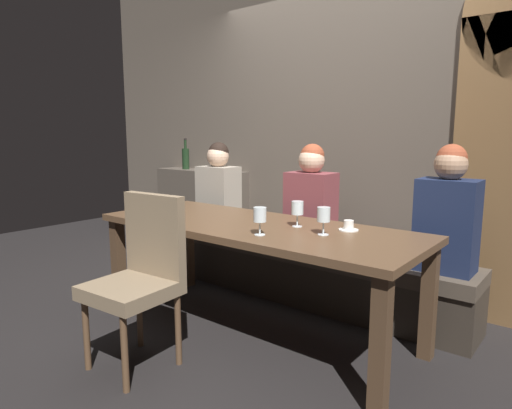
{
  "coord_description": "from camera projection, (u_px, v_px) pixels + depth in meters",
  "views": [
    {
      "loc": [
        1.77,
        -2.21,
        1.32
      ],
      "look_at": [
        -0.1,
        0.14,
        0.84
      ],
      "focal_mm": 30.96,
      "sensor_mm": 36.0,
      "label": 1
    }
  ],
  "objects": [
    {
      "name": "back_counter",
      "position": [
        202.0,
        215.0,
        4.69
      ],
      "size": [
        1.1,
        0.28,
        0.95
      ],
      "primitive_type": "cube",
      "color": "#494138",
      "rests_on": "ground"
    },
    {
      "name": "espresso_cup",
      "position": [
        349.0,
        226.0,
        2.68
      ],
      "size": [
        0.12,
        0.12,
        0.06
      ],
      "color": "white",
      "rests_on": "dining_table"
    },
    {
      "name": "diner_far_end",
      "position": [
        448.0,
        212.0,
        2.78
      ],
      "size": [
        0.36,
        0.24,
        0.81
      ],
      "color": "#192342",
      "rests_on": "banquette_bench"
    },
    {
      "name": "wine_glass_center_front",
      "position": [
        260.0,
        216.0,
        2.55
      ],
      "size": [
        0.08,
        0.08,
        0.16
      ],
      "color": "silver",
      "rests_on": "dining_table"
    },
    {
      "name": "chair_near_side",
      "position": [
        141.0,
        269.0,
        2.51
      ],
      "size": [
        0.47,
        0.47,
        0.98
      ],
      "color": "brown",
      "rests_on": "ground"
    },
    {
      "name": "banquette_bench",
      "position": [
        310.0,
        273.0,
        3.51
      ],
      "size": [
        2.5,
        0.44,
        0.45
      ],
      "color": "#312A23",
      "rests_on": "ground"
    },
    {
      "name": "folded_napkin",
      "position": [
        155.0,
        220.0,
        3.0
      ],
      "size": [
        0.11,
        0.1,
        0.01
      ],
      "primitive_type": "cube",
      "rotation": [
        0.0,
        0.0,
        -0.02
      ],
      "color": "silver",
      "rests_on": "dining_table"
    },
    {
      "name": "wine_glass_near_left",
      "position": [
        324.0,
        215.0,
        2.55
      ],
      "size": [
        0.08,
        0.08,
        0.16
      ],
      "color": "silver",
      "rests_on": "dining_table"
    },
    {
      "name": "back_wall_tiled",
      "position": [
        345.0,
        113.0,
        3.71
      ],
      "size": [
        6.0,
        0.12,
        3.0
      ],
      "primitive_type": "cube",
      "color": "brown",
      "rests_on": "ground"
    },
    {
      "name": "wine_glass_end_left",
      "position": [
        297.0,
        209.0,
        2.78
      ],
      "size": [
        0.08,
        0.08,
        0.16
      ],
      "color": "silver",
      "rests_on": "dining_table"
    },
    {
      "name": "diner_redhead",
      "position": [
        218.0,
        189.0,
        4.03
      ],
      "size": [
        0.36,
        0.24,
        0.8
      ],
      "color": "#9E9384",
      "rests_on": "banquette_bench"
    },
    {
      "name": "diner_bearded",
      "position": [
        311.0,
        199.0,
        3.41
      ],
      "size": [
        0.36,
        0.24,
        0.8
      ],
      "color": "brown",
      "rests_on": "banquette_bench"
    },
    {
      "name": "wine_bottle_dark_red",
      "position": [
        186.0,
        158.0,
        4.71
      ],
      "size": [
        0.08,
        0.08,
        0.33
      ],
      "color": "black",
      "rests_on": "back_counter"
    },
    {
      "name": "dining_table",
      "position": [
        254.0,
        237.0,
        2.9
      ],
      "size": [
        2.2,
        0.84,
        0.74
      ],
      "color": "#493422",
      "rests_on": "ground"
    },
    {
      "name": "ground",
      "position": [
        255.0,
        330.0,
        3.0
      ],
      "size": [
        9.0,
        9.0,
        0.0
      ],
      "primitive_type": "plane",
      "color": "black"
    },
    {
      "name": "dessert_plate",
      "position": [
        158.0,
        212.0,
        3.25
      ],
      "size": [
        0.19,
        0.19,
        0.05
      ],
      "color": "white",
      "rests_on": "dining_table"
    }
  ]
}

